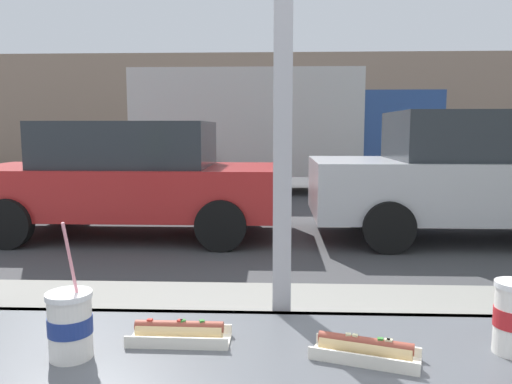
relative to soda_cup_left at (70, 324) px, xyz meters
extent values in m
plane|color=#424244|center=(0.46, 8.26, -1.08)|extent=(60.00, 60.00, 0.00)
cube|color=gray|center=(0.46, 1.86, -1.01)|extent=(16.00, 2.80, 0.15)
cube|color=#35373A|center=(0.46, 0.29, -0.09)|extent=(1.87, 0.02, 0.02)
cube|color=#9E9EA3|center=(0.46, 0.34, 0.56)|extent=(0.05, 0.08, 1.28)
cube|color=gray|center=(0.46, 20.15, 1.20)|extent=(28.00, 1.20, 4.56)
cylinder|color=silver|center=(0.00, 0.00, -0.01)|extent=(0.09, 0.09, 0.14)
cylinder|color=navy|center=(0.00, 0.00, 0.00)|extent=(0.10, 0.10, 0.04)
cylinder|color=black|center=(0.00, 0.00, 0.05)|extent=(0.08, 0.08, 0.01)
cylinder|color=white|center=(0.00, 0.00, 0.06)|extent=(0.10, 0.10, 0.01)
cylinder|color=pink|center=(0.01, -0.01, 0.13)|extent=(0.03, 0.03, 0.20)
cube|color=silver|center=(0.22, 0.09, -0.07)|extent=(0.24, 0.08, 0.01)
cube|color=silver|center=(0.22, 0.05, -0.06)|extent=(0.24, 0.01, 0.03)
cube|color=silver|center=(0.22, 0.13, -0.06)|extent=(0.24, 0.01, 0.03)
cylinder|color=#DBB77A|center=(0.22, 0.09, -0.05)|extent=(0.20, 0.04, 0.04)
cylinder|color=brown|center=(0.22, 0.09, -0.04)|extent=(0.21, 0.03, 0.03)
cube|color=red|center=(0.15, 0.09, -0.03)|extent=(0.01, 0.01, 0.01)
cube|color=#337A2D|center=(0.23, 0.09, -0.03)|extent=(0.01, 0.01, 0.01)
cube|color=#337A2D|center=(0.27, 0.09, -0.03)|extent=(0.01, 0.01, 0.01)
cube|color=red|center=(0.22, 0.09, -0.03)|extent=(0.01, 0.01, 0.01)
cube|color=silver|center=(0.64, 0.02, -0.07)|extent=(0.24, 0.14, 0.01)
cube|color=silver|center=(0.63, -0.02, -0.06)|extent=(0.22, 0.08, 0.03)
cube|color=silver|center=(0.65, 0.05, -0.06)|extent=(0.22, 0.08, 0.03)
cylinder|color=#DBB77A|center=(0.64, 0.02, -0.05)|extent=(0.20, 0.10, 0.04)
cylinder|color=brown|center=(0.64, 0.02, -0.04)|extent=(0.20, 0.09, 0.03)
cube|color=beige|center=(0.62, 0.02, -0.03)|extent=(0.01, 0.01, 0.01)
cube|color=beige|center=(0.69, 0.00, -0.03)|extent=(0.01, 0.01, 0.01)
cube|color=beige|center=(0.69, 0.00, -0.03)|extent=(0.01, 0.01, 0.01)
cube|color=beige|center=(0.61, 0.03, -0.03)|extent=(0.01, 0.01, 0.01)
cube|color=#337A2D|center=(0.67, 0.01, -0.03)|extent=(0.01, 0.01, 0.01)
cube|color=red|center=(-1.59, 5.92, -0.43)|extent=(4.35, 1.78, 0.66)
cube|color=#282D33|center=(-1.62, 5.92, 0.21)|extent=(2.26, 1.57, 0.62)
cylinder|color=black|center=(-0.24, 6.81, -0.76)|extent=(0.64, 0.18, 0.64)
cylinder|color=black|center=(-0.24, 5.03, -0.76)|extent=(0.64, 0.18, 0.64)
cylinder|color=black|center=(-2.94, 6.81, -0.76)|extent=(0.64, 0.18, 0.64)
cylinder|color=black|center=(-2.94, 5.03, -0.76)|extent=(0.64, 0.18, 0.64)
cube|color=#BCBCC1|center=(3.21, 5.92, -0.38)|extent=(4.53, 1.86, 0.77)
cube|color=#282D33|center=(3.22, 5.92, 0.33)|extent=(2.35, 1.63, 0.66)
cylinder|color=black|center=(1.81, 6.85, -0.76)|extent=(0.64, 0.18, 0.64)
cylinder|color=black|center=(1.81, 4.99, -0.76)|extent=(0.64, 0.18, 0.64)
cube|color=beige|center=(-0.25, 11.12, 0.57)|extent=(5.20, 2.20, 2.40)
cube|color=navy|center=(3.15, 11.12, 0.32)|extent=(1.90, 2.10, 1.90)
cylinder|color=black|center=(3.15, 12.17, -0.63)|extent=(0.90, 0.24, 0.90)
cylinder|color=black|center=(3.15, 10.07, -0.63)|extent=(0.90, 0.24, 0.90)
cylinder|color=black|center=(-1.21, 12.22, -0.63)|extent=(0.90, 0.24, 0.90)
cylinder|color=black|center=(-1.21, 10.02, -0.63)|extent=(0.90, 0.24, 0.90)
camera|label=1|loc=(0.45, -1.03, 0.42)|focal=35.14mm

